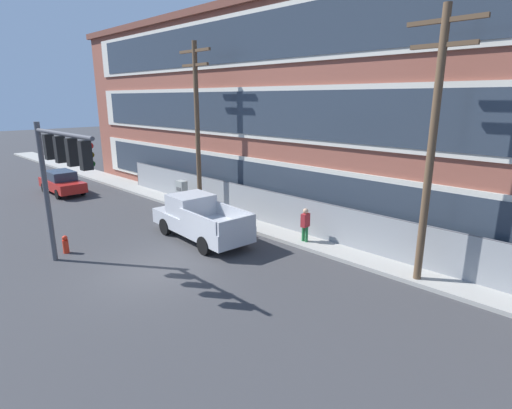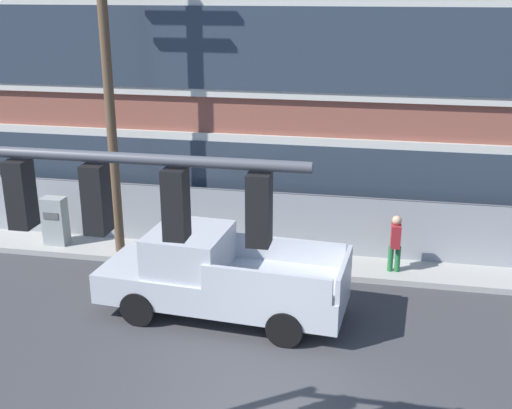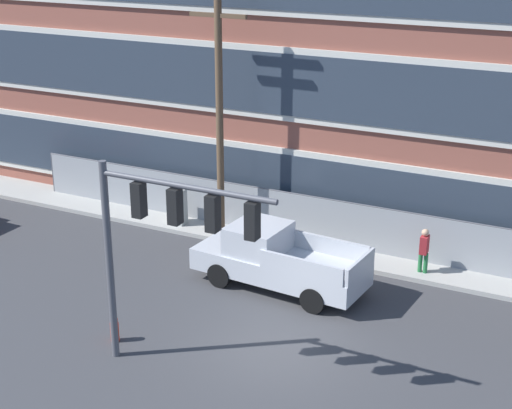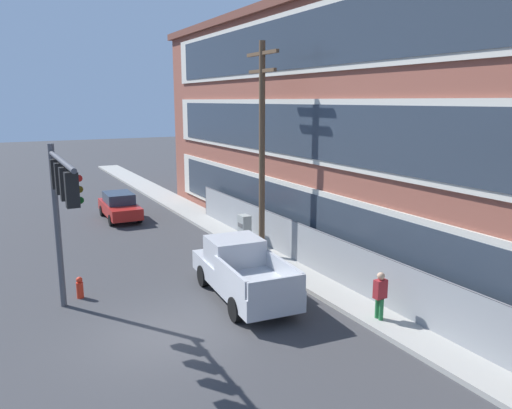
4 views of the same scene
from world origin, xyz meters
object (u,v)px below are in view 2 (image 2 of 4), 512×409
(traffic_signal_mast, at_px, (72,239))
(electrical_cabinet, at_px, (56,223))
(utility_pole_near_corner, at_px, (107,72))
(pedestrian_near_cabinet, at_px, (395,242))
(pickup_truck_silver, at_px, (217,276))

(traffic_signal_mast, height_order, electrical_cabinet, traffic_signal_mast)
(traffic_signal_mast, distance_m, utility_pole_near_corner, 9.07)
(pedestrian_near_cabinet, bearing_deg, utility_pole_near_corner, -179.35)
(pickup_truck_silver, relative_size, utility_pole_near_corner, 0.62)
(utility_pole_near_corner, height_order, electrical_cabinet, utility_pole_near_corner)
(pedestrian_near_cabinet, bearing_deg, electrical_cabinet, 179.65)
(traffic_signal_mast, distance_m, electrical_cabinet, 10.54)
(utility_pole_near_corner, height_order, pedestrian_near_cabinet, utility_pole_near_corner)
(traffic_signal_mast, xyz_separation_m, electrical_cabinet, (-5.09, 8.61, -3.34))
(traffic_signal_mast, height_order, utility_pole_near_corner, utility_pole_near_corner)
(electrical_cabinet, height_order, pedestrian_near_cabinet, pedestrian_near_cabinet)
(pickup_truck_silver, distance_m, utility_pole_near_corner, 6.10)
(pickup_truck_silver, bearing_deg, utility_pole_near_corner, 142.04)
(traffic_signal_mast, height_order, pickup_truck_silver, traffic_signal_mast)
(traffic_signal_mast, bearing_deg, electrical_cabinet, 120.62)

